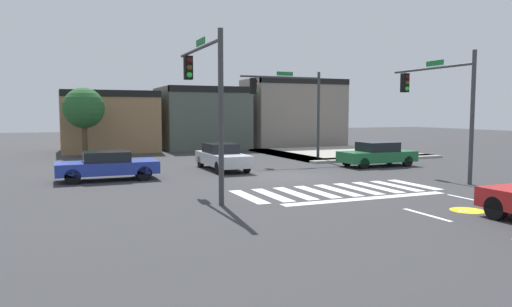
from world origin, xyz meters
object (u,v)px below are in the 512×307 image
at_px(roadside_tree, 84,108).
at_px(traffic_signal_southwest, 205,85).
at_px(car_green, 377,154).
at_px(car_blue, 107,165).
at_px(traffic_signal_southeast, 440,95).
at_px(car_silver, 222,157).
at_px(traffic_signal_northeast, 290,99).

bearing_deg(roadside_tree, traffic_signal_southwest, -79.70).
bearing_deg(car_green, roadside_tree, 141.45).
distance_m(car_blue, roadside_tree, 12.30).
height_order(traffic_signal_southeast, roadside_tree, traffic_signal_southeast).
xyz_separation_m(traffic_signal_southeast, car_green, (0.62, 5.37, -3.20)).
bearing_deg(roadside_tree, car_green, -38.55).
relative_size(car_silver, car_green, 1.07).
height_order(traffic_signal_southwest, roadside_tree, traffic_signal_southwest).
distance_m(traffic_signal_southwest, roadside_tree, 18.11).
bearing_deg(traffic_signal_southeast, car_silver, 48.47).
bearing_deg(roadside_tree, car_silver, -57.93).
xyz_separation_m(traffic_signal_southeast, traffic_signal_northeast, (-2.88, 9.56, 0.04)).
height_order(car_silver, car_green, car_silver).
bearing_deg(traffic_signal_southwest, traffic_signal_southeast, -88.36).
bearing_deg(traffic_signal_northeast, roadside_tree, -34.12).
bearing_deg(traffic_signal_northeast, car_green, 129.89).
bearing_deg(traffic_signal_northeast, car_silver, 23.95).
bearing_deg(roadside_tree, car_blue, -88.55).
relative_size(traffic_signal_southeast, car_green, 1.31).
xyz_separation_m(car_green, car_blue, (-14.90, 0.11, -0.01)).
relative_size(car_blue, roadside_tree, 0.94).
bearing_deg(car_silver, traffic_signal_southeast, 48.47).
xyz_separation_m(traffic_signal_northeast, car_silver, (-5.27, -2.34, -3.24)).
height_order(traffic_signal_northeast, car_blue, traffic_signal_northeast).
relative_size(traffic_signal_northeast, roadside_tree, 1.18).
relative_size(car_silver, roadside_tree, 0.99).
xyz_separation_m(traffic_signal_southeast, car_blue, (-14.28, 5.48, -3.22)).
height_order(traffic_signal_northeast, car_silver, traffic_signal_northeast).
distance_m(traffic_signal_southeast, car_green, 6.28).
xyz_separation_m(traffic_signal_northeast, car_green, (3.50, -4.19, -3.24)).
bearing_deg(car_green, car_silver, 168.11).
height_order(traffic_signal_southwest, car_blue, traffic_signal_southwest).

